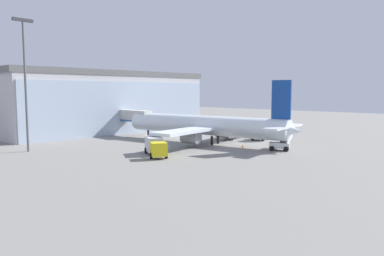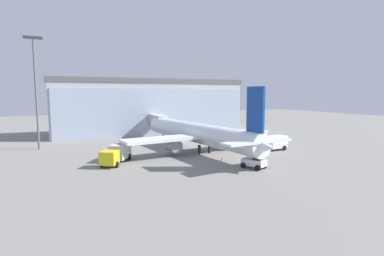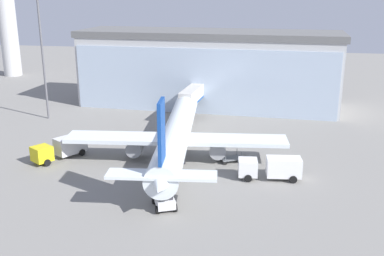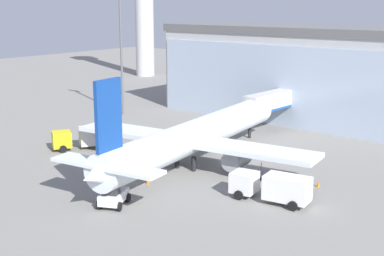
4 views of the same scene
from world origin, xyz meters
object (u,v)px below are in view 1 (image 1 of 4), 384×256
object	(u,v)px
jet_bridge	(132,116)
apron_light_mast	(25,75)
catering_truck	(155,146)
safety_cone_wingtip	(242,135)
airplane	(206,126)
fuel_truck	(264,132)
baggage_cart	(230,137)
safety_cone_nose	(243,146)
pushback_tug	(280,145)

from	to	relation	value
jet_bridge	apron_light_mast	world-z (taller)	apron_light_mast
catering_truck	safety_cone_wingtip	xyz separation A→B (m)	(29.06, 4.43, -1.19)
apron_light_mast	safety_cone_wingtip	xyz separation A→B (m)	(40.28, -13.34, -11.92)
airplane	fuel_truck	xyz separation A→B (m)	(12.51, -4.67, -1.84)
jet_bridge	safety_cone_wingtip	world-z (taller)	jet_bridge
catering_truck	safety_cone_wingtip	world-z (taller)	catering_truck
jet_bridge	apron_light_mast	distance (m)	26.56
baggage_cart	safety_cone_nose	distance (m)	10.58
apron_light_mast	safety_cone_wingtip	bearing A→B (deg)	-18.33
apron_light_mast	safety_cone_nose	bearing A→B (deg)	-40.97
airplane	pushback_tug	xyz separation A→B (m)	(1.84, -14.24, -2.34)
pushback_tug	baggage_cart	bearing A→B (deg)	-45.55
pushback_tug	safety_cone_nose	bearing A→B (deg)	-10.40
catering_truck	fuel_truck	xyz separation A→B (m)	(27.52, -1.89, 0.00)
safety_cone_wingtip	catering_truck	bearing A→B (deg)	-171.33
baggage_cart	safety_cone_wingtip	size ratio (longest dim) A/B	5.86
airplane	fuel_truck	bearing A→B (deg)	-117.22
jet_bridge	pushback_tug	distance (m)	34.44
airplane	safety_cone_wingtip	size ratio (longest dim) A/B	67.06
catering_truck	pushback_tug	size ratio (longest dim) A/B	2.01
fuel_truck	safety_cone_wingtip	size ratio (longest dim) A/B	13.66
jet_bridge	safety_cone_wingtip	size ratio (longest dim) A/B	21.14
airplane	fuel_truck	size ratio (longest dim) A/B	4.91
safety_cone_nose	safety_cone_wingtip	bearing A→B (deg)	34.97
safety_cone_wingtip	apron_light_mast	bearing A→B (deg)	161.67
apron_light_mast	baggage_cart	world-z (taller)	apron_light_mast
fuel_truck	safety_cone_nose	size ratio (longest dim) A/B	13.66
apron_light_mast	airplane	world-z (taller)	apron_light_mast
baggage_cart	safety_cone_wingtip	world-z (taller)	baggage_cart
pushback_tug	jet_bridge	bearing A→B (deg)	-19.23
catering_truck	baggage_cart	distance (m)	22.45
apron_light_mast	safety_cone_nose	distance (m)	37.04
safety_cone_nose	jet_bridge	bearing A→B (deg)	93.37
jet_bridge	apron_light_mast	bearing A→B (deg)	104.88
jet_bridge	catering_truck	size ratio (longest dim) A/B	1.58
fuel_truck	baggage_cart	distance (m)	7.05
catering_truck	safety_cone_wingtip	distance (m)	29.42
baggage_cart	pushback_tug	world-z (taller)	pushback_tug
jet_bridge	safety_cone_nose	distance (m)	28.21
jet_bridge	baggage_cart	bearing A→B (deg)	-152.87
baggage_cart	safety_cone_nose	bearing A→B (deg)	-160.31
safety_cone_nose	baggage_cart	bearing A→B (deg)	48.57
baggage_cart	safety_cone_wingtip	xyz separation A→B (m)	(6.80, 1.72, -0.23)
apron_light_mast	safety_cone_nose	xyz separation A→B (m)	(26.48, -22.99, -11.92)
catering_truck	safety_cone_nose	bearing A→B (deg)	103.39
baggage_cart	safety_cone_nose	size ratio (longest dim) A/B	5.86
pushback_tug	safety_cone_wingtip	bearing A→B (deg)	-62.18
jet_bridge	safety_cone_nose	world-z (taller)	jet_bridge
fuel_truck	baggage_cart	world-z (taller)	fuel_truck
catering_truck	pushback_tug	world-z (taller)	catering_truck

